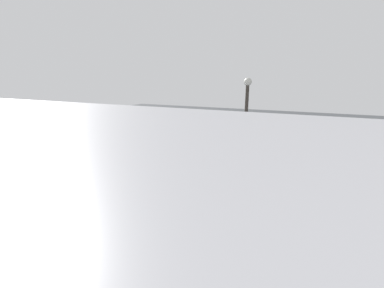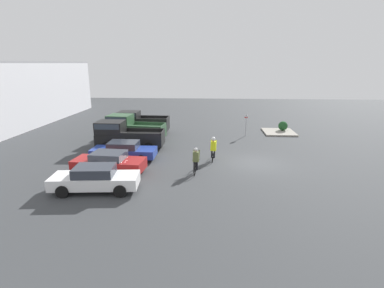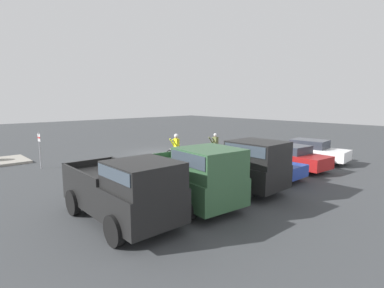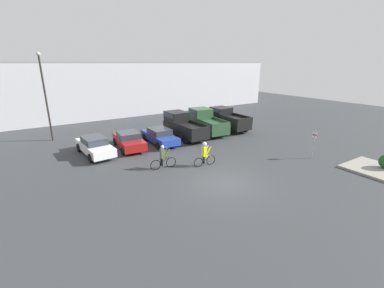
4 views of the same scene
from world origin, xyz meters
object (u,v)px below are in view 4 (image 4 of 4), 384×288
Objects in this scene: pickup_truck_2 at (227,119)px; lamppost at (45,91)px; pickup_truck_0 at (182,125)px; cyclist_1 at (163,157)px; sedan_2 at (160,136)px; pickup_truck_1 at (205,121)px; sedan_0 at (95,146)px; sedan_1 at (129,140)px; fire_lane_sign at (314,142)px; cyclist_0 at (205,153)px.

pickup_truck_2 is 17.66m from lamppost.
pickup_truck_0 reaches higher than cyclist_1.
pickup_truck_1 is at bearing 8.98° from sedan_2.
lamppost reaches higher than sedan_0.
sedan_1 is 1.00× the size of sedan_2.
pickup_truck_1 is 2.44× the size of fire_lane_sign.
fire_lane_sign is (7.98, -9.72, 0.62)m from sedan_2.
sedan_1 is at bearing -175.06° from pickup_truck_1.
sedan_0 is 0.90× the size of pickup_truck_0.
sedan_1 is 2.80m from sedan_2.
pickup_truck_1 reaches higher than sedan_1.
sedan_0 is at bearing -175.51° from pickup_truck_1.
lamppost is (-2.44, 6.21, 3.78)m from sedan_0.
pickup_truck_1 is at bearing -21.25° from lamppost.
lamppost is (-8.04, 6.22, 3.83)m from sedan_2.
pickup_truck_1 is at bearing 102.39° from fire_lane_sign.
fire_lane_sign reaches higher than cyclist_1.
pickup_truck_2 is at bearing -18.51° from lamppost.
cyclist_0 is (-5.36, -7.41, -0.27)m from pickup_truck_1.
cyclist_1 is at bearing -63.94° from lamppost.
cyclist_0 is at bearing -138.31° from pickup_truck_2.
sedan_1 is 0.86× the size of pickup_truck_0.
pickup_truck_0 is 11.68m from fire_lane_sign.
sedan_2 is 10.86m from lamppost.
pickup_truck_0 is at bearing -26.78° from lamppost.
pickup_truck_1 is 1.06× the size of pickup_truck_2.
cyclist_1 reaches higher than sedan_1.
pickup_truck_1 is (2.85, 0.15, 0.00)m from pickup_truck_0.
pickup_truck_2 is 2.81× the size of cyclist_0.
pickup_truck_1 is (11.25, 0.88, 0.46)m from sedan_0.
pickup_truck_1 is 2.76m from pickup_truck_2.
sedan_0 is 2.80m from sedan_1.
sedan_1 is 0.94× the size of pickup_truck_2.
sedan_2 is at bearing -37.72° from lamppost.
pickup_truck_0 reaches higher than sedan_0.
fire_lane_sign is at bearing -50.61° from sedan_2.
sedan_1 is 7.36m from cyclist_0.
sedan_0 is at bearing 144.38° from fire_lane_sign.
pickup_truck_2 is at bearing 87.68° from fire_lane_sign.
pickup_truck_2 reaches higher than cyclist_1.
lamppost reaches higher than pickup_truck_0.
pickup_truck_1 is 0.67× the size of lamppost.
sedan_1 is at bearing 94.50° from cyclist_1.
sedan_1 reaches higher than sedan_2.
cyclist_0 reaches higher than sedan_1.
sedan_2 is 2.94m from pickup_truck_0.
pickup_truck_1 is 2.82× the size of cyclist_1.
sedan_0 is 2.74× the size of cyclist_0.
fire_lane_sign is (7.70, -3.20, 0.39)m from cyclist_0.
sedan_2 is at bearing 129.39° from fire_lane_sign.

